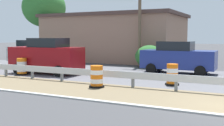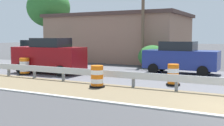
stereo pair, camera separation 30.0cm
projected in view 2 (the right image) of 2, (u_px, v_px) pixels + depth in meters
name	position (u px, v px, depth m)	size (l,w,h in m)	color
traffic_barrel_nearest	(173.00, 76.00, 13.55)	(0.67, 0.67, 1.02)	orange
traffic_barrel_close	(97.00, 78.00, 13.04)	(0.71, 0.71, 1.00)	orange
traffic_barrel_mid	(25.00, 67.00, 17.37)	(0.72, 0.72, 1.01)	orange
car_lead_near_lane	(49.00, 56.00, 17.88)	(2.08, 4.68, 2.22)	maroon
car_trailing_near_lane	(180.00, 58.00, 17.74)	(2.02, 4.50, 2.02)	navy
car_distant_c	(38.00, 53.00, 23.09)	(2.09, 4.61, 2.02)	silver
roadside_shop_near	(119.00, 37.00, 27.86)	(8.08, 12.87, 4.41)	#93705B
utility_pole_near	(143.00, 17.00, 21.86)	(0.24, 1.80, 7.25)	brown
bush_roadside	(153.00, 57.00, 21.02)	(2.15, 2.15, 1.67)	#286028
tree_roadside	(49.00, 8.00, 29.76)	(4.49, 4.49, 7.32)	brown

